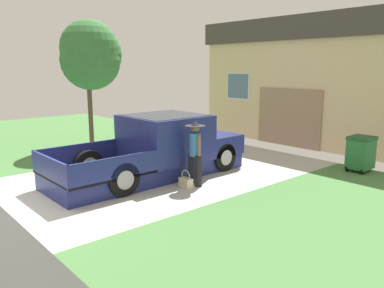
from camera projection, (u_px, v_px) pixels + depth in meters
pickup_truck at (162, 148)px, 10.63m from camera, size 2.17×5.48×1.65m
person_with_hat at (195, 151)px, 9.62m from camera, size 0.51×0.51×1.63m
handbag at (186, 182)px, 9.56m from camera, size 0.35×0.19×0.44m
house_with_garage at (324, 80)px, 16.28m from camera, size 8.38×5.98×4.75m
front_yard_tree at (91, 55)px, 13.96m from camera, size 2.18×2.28×4.60m
wheeled_trash_bin at (361, 152)px, 10.96m from camera, size 0.60×0.72×1.01m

